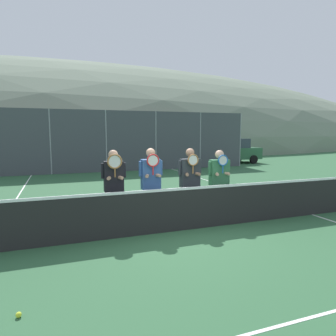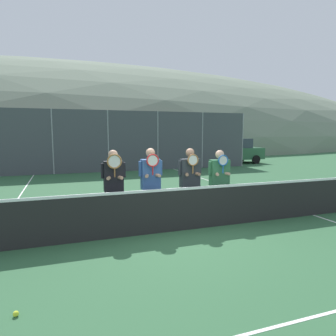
% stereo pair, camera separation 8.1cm
% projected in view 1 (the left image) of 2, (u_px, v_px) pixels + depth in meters
% --- Properties ---
extents(ground_plane, '(120.00, 120.00, 0.00)m').
position_uv_depth(ground_plane, '(179.00, 231.00, 6.75)').
color(ground_plane, '#2D5B38').
extents(hill_distant, '(135.98, 75.55, 26.44)m').
position_uv_depth(hill_distant, '(73.00, 144.00, 57.30)').
color(hill_distant, slate).
rests_on(hill_distant, ground_plane).
extents(clubhouse_building, '(19.07, 5.50, 3.49)m').
position_uv_depth(clubhouse_building, '(77.00, 138.00, 22.64)').
color(clubhouse_building, '#9EA3A8').
rests_on(clubhouse_building, ground_plane).
extents(fence_back, '(17.43, 0.06, 3.42)m').
position_uv_depth(fence_back, '(106.00, 141.00, 16.59)').
color(fence_back, gray).
rests_on(fence_back, ground_plane).
extents(tennis_net, '(10.44, 0.09, 1.08)m').
position_uv_depth(tennis_net, '(179.00, 209.00, 6.69)').
color(tennis_net, gray).
rests_on(tennis_net, ground_plane).
extents(court_line_left_sideline, '(0.05, 16.00, 0.01)m').
position_uv_depth(court_line_left_sideline, '(8.00, 213.00, 8.24)').
color(court_line_left_sideline, white).
rests_on(court_line_left_sideline, ground_plane).
extents(court_line_right_sideline, '(0.05, 16.00, 0.01)m').
position_uv_depth(court_line_right_sideline, '(247.00, 193.00, 10.87)').
color(court_line_right_sideline, white).
rests_on(court_line_right_sideline, ground_plane).
extents(court_line_service_near, '(7.76, 0.05, 0.01)m').
position_uv_depth(court_line_service_near, '(292.00, 323.00, 3.49)').
color(court_line_service_near, white).
rests_on(court_line_service_near, ground_plane).
extents(player_leftmost, '(0.56, 0.34, 1.82)m').
position_uv_depth(player_leftmost, '(114.00, 182.00, 6.78)').
color(player_leftmost, black).
rests_on(player_leftmost, ground_plane).
extents(player_center_left, '(0.57, 0.34, 1.85)m').
position_uv_depth(player_center_left, '(151.00, 180.00, 7.00)').
color(player_center_left, black).
rests_on(player_center_left, ground_plane).
extents(player_center_right, '(0.61, 0.34, 1.83)m').
position_uv_depth(player_center_right, '(190.00, 179.00, 7.33)').
color(player_center_right, black).
rests_on(player_center_right, ground_plane).
extents(player_rightmost, '(0.63, 0.34, 1.76)m').
position_uv_depth(player_rightmost, '(219.00, 177.00, 7.71)').
color(player_rightmost, white).
rests_on(player_rightmost, ground_plane).
extents(car_far_left, '(4.38, 1.95, 1.71)m').
position_uv_depth(car_far_left, '(4.00, 156.00, 16.92)').
color(car_far_left, slate).
rests_on(car_far_left, ground_plane).
extents(car_left_of_center, '(4.70, 1.96, 1.66)m').
position_uv_depth(car_left_of_center, '(95.00, 155.00, 18.22)').
color(car_left_of_center, slate).
rests_on(car_left_of_center, ground_plane).
extents(car_center, '(4.08, 1.98, 1.85)m').
position_uv_depth(car_center, '(169.00, 152.00, 19.92)').
color(car_center, '#285638').
rests_on(car_center, ground_plane).
extents(car_right_of_center, '(4.34, 2.03, 1.77)m').
position_uv_depth(car_right_of_center, '(230.00, 151.00, 21.49)').
color(car_right_of_center, '#285638').
rests_on(car_right_of_center, ground_plane).
extents(tennis_ball_on_court, '(0.07, 0.07, 0.07)m').
position_uv_depth(tennis_ball_on_court, '(19.00, 315.00, 3.59)').
color(tennis_ball_on_court, '#CCDB33').
rests_on(tennis_ball_on_court, ground_plane).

